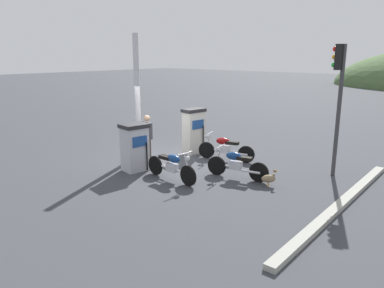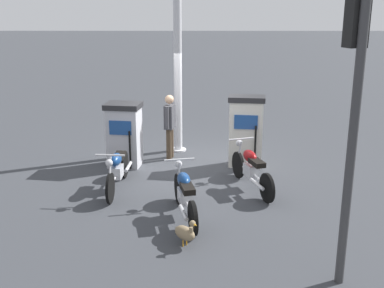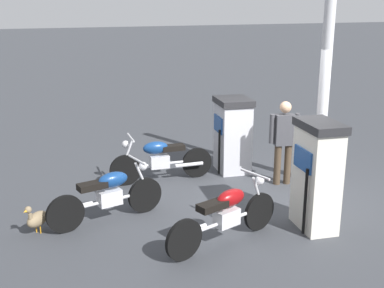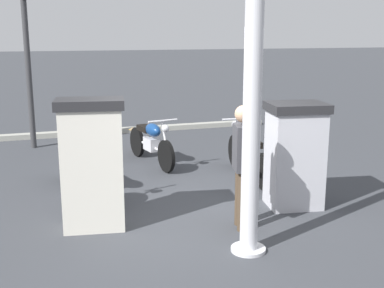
# 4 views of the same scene
# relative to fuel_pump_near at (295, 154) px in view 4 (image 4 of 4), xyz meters

# --- Properties ---
(ground_plane) EXTENTS (120.00, 120.00, 0.00)m
(ground_plane) POSITION_rel_fuel_pump_near_xyz_m (-0.01, 1.41, -0.76)
(ground_plane) COLOR #383A3F
(fuel_pump_near) EXTENTS (0.76, 0.87, 1.49)m
(fuel_pump_near) POSITION_rel_fuel_pump_near_xyz_m (0.00, 0.00, 0.00)
(fuel_pump_near) COLOR silver
(fuel_pump_near) RESTS_ON ground
(fuel_pump_far) EXTENTS (0.63, 0.89, 1.66)m
(fuel_pump_far) POSITION_rel_fuel_pump_near_xyz_m (-0.00, 2.81, 0.08)
(fuel_pump_far) COLOR silver
(fuel_pump_far) RESTS_ON ground
(motorcycle_near_pump) EXTENTS (2.00, 0.56, 0.93)m
(motorcycle_near_pump) POSITION_rel_fuel_pump_near_xyz_m (1.55, 0.06, -0.29)
(motorcycle_near_pump) COLOR black
(motorcycle_near_pump) RESTS_ON ground
(motorcycle_far_pump) EXTENTS (1.94, 0.78, 0.93)m
(motorcycle_far_pump) POSITION_rel_fuel_pump_near_xyz_m (1.46, 2.78, -0.30)
(motorcycle_far_pump) COLOR black
(motorcycle_far_pump) RESTS_ON ground
(motorcycle_extra) EXTENTS (1.88, 0.62, 0.93)m
(motorcycle_extra) POSITION_rel_fuel_pump_near_xyz_m (2.83, 1.45, -0.31)
(motorcycle_extra) COLOR black
(motorcycle_extra) RESTS_ON ground
(attendant_person) EXTENTS (0.58, 0.27, 1.58)m
(attendant_person) POSITION_rel_fuel_pump_near_xyz_m (-0.54, 1.03, 0.14)
(attendant_person) COLOR #473828
(attendant_person) RESTS_ON ground
(wandering_duck) EXTENTS (0.42, 0.42, 0.49)m
(wandering_duck) POSITION_rel_fuel_pump_near_xyz_m (3.91, 1.48, -0.52)
(wandering_duck) COLOR #847051
(wandering_duck) RESTS_ON ground
(roadside_traffic_light) EXTENTS (0.40, 0.29, 3.86)m
(roadside_traffic_light) POSITION_rel_fuel_pump_near_xyz_m (4.83, 3.58, 1.87)
(roadside_traffic_light) COLOR #38383A
(roadside_traffic_light) RESTS_ON ground
(canopy_support_pole) EXTENTS (0.40, 0.40, 4.27)m
(canopy_support_pole) POSITION_rel_fuel_pump_near_xyz_m (-1.22, 1.21, 1.30)
(canopy_support_pole) COLOR silver
(canopy_support_pole) RESTS_ON ground
(road_edge_kerb) EXTENTS (0.43, 7.28, 0.12)m
(road_edge_kerb) POSITION_rel_fuel_pump_near_xyz_m (5.94, 1.41, -0.70)
(road_edge_kerb) COLOR #9E9E93
(road_edge_kerb) RESTS_ON ground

